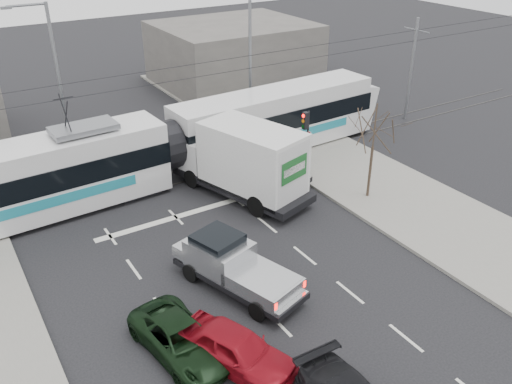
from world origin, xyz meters
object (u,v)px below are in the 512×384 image
street_lamp_far (55,74)px  green_car (181,339)px  traffic_signal (306,129)px  silver_pickup (231,264)px  bare_tree (374,130)px  red_car (237,349)px  navy_pickup (256,162)px  street_lamp_near (248,55)px  tram (167,147)px  box_truck (242,161)px

street_lamp_far → green_car: street_lamp_far is taller
traffic_signal → silver_pickup: (-8.48, -6.57, -1.72)m
bare_tree → red_car: 13.63m
street_lamp_far → navy_pickup: size_ratio=1.56×
bare_tree → street_lamp_near: 11.58m
tram → traffic_signal: bearing=-29.7°
box_truck → street_lamp_near: bearing=40.5°
green_car → street_lamp_near: bearing=44.0°
navy_pickup → green_car: size_ratio=1.31×
bare_tree → box_truck: bare_tree is taller
navy_pickup → bare_tree: bearing=-72.7°
green_car → red_car: 1.99m
bare_tree → box_truck: size_ratio=0.61×
bare_tree → navy_pickup: (-3.83, 4.83, -2.67)m
bare_tree → silver_pickup: 10.32m
green_car → red_car: red_car is taller
box_truck → green_car: size_ratio=1.88×
traffic_signal → street_lamp_near: size_ratio=0.40×
green_car → tram: bearing=59.4°
traffic_signal → tram: 7.60m
traffic_signal → street_lamp_far: size_ratio=0.40×
street_lamp_far → tram: (3.90, -6.10, -3.10)m
street_lamp_far → green_car: 19.00m
bare_tree → traffic_signal: size_ratio=1.39×
green_car → navy_pickup: bearing=38.7°
street_lamp_near → tram: (-7.60, -4.10, -3.10)m
silver_pickup → green_car: 4.07m
street_lamp_far → green_car: (-1.11, -18.43, -4.50)m
bare_tree → tram: tram is taller
street_lamp_near → green_car: bearing=-127.5°
street_lamp_far → green_car: bearing=-93.5°
street_lamp_near → silver_pickup: bearing=-123.5°
traffic_signal → green_car: (-11.77, -8.93, -2.13)m
silver_pickup → green_car: silver_pickup is taller
traffic_signal → green_car: 14.92m
street_lamp_near → tram: size_ratio=0.32×
bare_tree → green_car: 14.17m
traffic_signal → street_lamp_near: street_lamp_near is taller
red_car → box_truck: bearing=35.7°
red_car → silver_pickup: bearing=40.0°
tram → red_car: tram is taller
box_truck → traffic_signal: bearing=-13.8°
street_lamp_far → street_lamp_near: bearing=-9.9°
street_lamp_far → traffic_signal: bearing=-41.7°
traffic_signal → box_truck: bearing=-177.3°
tram → silver_pickup: size_ratio=4.69×
silver_pickup → bare_tree: bearing=-2.0°
street_lamp_far → navy_pickup: street_lamp_far is taller
street_lamp_near → red_car: street_lamp_near is taller
traffic_signal → silver_pickup: traffic_signal is taller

